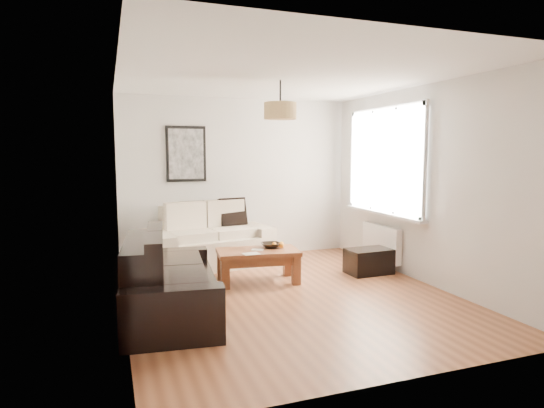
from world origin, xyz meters
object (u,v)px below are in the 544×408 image
object	(u,v)px
loveseat_cream	(209,236)
ottoman	(369,261)
sofa_leather	(171,277)
coffee_table	(258,266)

from	to	relation	value
loveseat_cream	ottoman	bearing A→B (deg)	-40.91
sofa_leather	coffee_table	distance (m)	1.53
coffee_table	ottoman	bearing A→B (deg)	-4.19
sofa_leather	ottoman	size ratio (longest dim) A/B	3.03
loveseat_cream	sofa_leather	distance (m)	2.14
coffee_table	ottoman	world-z (taller)	coffee_table
ottoman	loveseat_cream	bearing A→B (deg)	148.75
sofa_leather	ottoman	bearing A→B (deg)	-69.50
coffee_table	ottoman	size ratio (longest dim) A/B	1.71
loveseat_cream	ottoman	xyz separation A→B (m)	(2.04, -1.24, -0.27)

